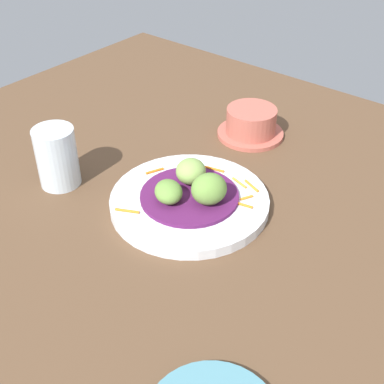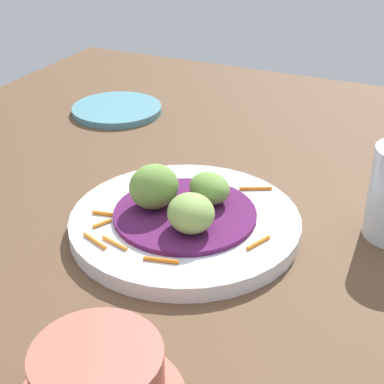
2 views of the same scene
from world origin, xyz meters
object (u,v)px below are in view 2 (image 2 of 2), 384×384
guac_scoop_center (210,188)px  side_plate_small (117,109)px  guac_scoop_left (191,213)px  main_plate (185,223)px  terracotta_bowl (97,383)px  guac_scoop_right (154,187)px

guac_scoop_center → side_plate_small: bearing=48.3°
guac_scoop_left → guac_scoop_center: guac_scoop_left is taller
side_plate_small → main_plate: bearing=-137.0°
guac_scoop_left → main_plate: bearing=35.6°
guac_scoop_center → terracotta_bowl: bearing=-173.3°
main_plate → guac_scoop_left: bearing=-144.4°
guac_scoop_left → side_plate_small: guac_scoop_left is taller
main_plate → terracotta_bowl: (-24.19, -4.68, 1.67)cm
main_plate → guac_scoop_right: guac_scoop_right is taller
main_plate → guac_scoop_right: (-0.34, 3.48, 3.82)cm
terracotta_bowl → main_plate: bearing=10.9°
guac_scoop_center → guac_scoop_left: bearing=-174.4°
guac_scoop_right → terracotta_bowl: guac_scoop_right is taller
guac_scoop_left → guac_scoop_center: size_ratio=1.04×
guac_scoop_right → main_plate: bearing=-84.4°
guac_scoop_center → main_plate: bearing=155.6°
main_plate → terracotta_bowl: 24.69cm
guac_scoop_left → terracotta_bowl: (-21.35, -2.64, -1.64)cm
main_plate → guac_scoop_left: size_ratio=4.75×
terracotta_bowl → guac_scoop_left: bearing=7.1°
guac_scoop_center → guac_scoop_right: size_ratio=0.92×
guac_scoop_center → terracotta_bowl: 27.60cm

